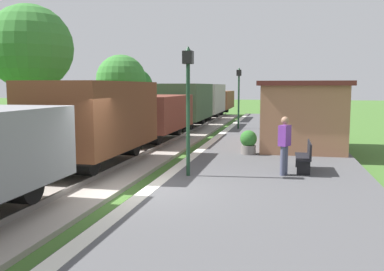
{
  "coord_description": "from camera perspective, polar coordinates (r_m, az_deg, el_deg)",
  "views": [
    {
      "loc": [
        3.63,
        -9.93,
        2.82
      ],
      "look_at": [
        1.31,
        0.77,
        1.54
      ],
      "focal_mm": 39.26,
      "sensor_mm": 36.0,
      "label": 1
    }
  ],
  "objects": [
    {
      "name": "platform_slab",
      "position": [
        10.3,
        9.52,
        -8.59
      ],
      "size": [
        6.0,
        60.0,
        0.25
      ],
      "primitive_type": "cube",
      "color": "#4C4C4F",
      "rests_on": "ground"
    },
    {
      "name": "track_ballast",
      "position": [
        11.94,
        -18.64,
        -7.04
      ],
      "size": [
        3.8,
        60.0,
        0.12
      ],
      "primitive_type": "cube",
      "color": "#9E9389",
      "rests_on": "ground"
    },
    {
      "name": "lamp_post_near",
      "position": [
        11.94,
        -0.54,
        6.59
      ],
      "size": [
        0.28,
        0.28,
        3.7
      ],
      "color": "#193823",
      "rests_on": "platform_slab"
    },
    {
      "name": "potted_planter",
      "position": [
        16.1,
        7.68,
        -0.86
      ],
      "size": [
        0.64,
        0.64,
        0.92
      ],
      "color": "slate",
      "rests_on": "platform_slab"
    },
    {
      "name": "rail_near",
      "position": [
        11.56,
        -15.58,
        -6.72
      ],
      "size": [
        0.07,
        60.0,
        0.14
      ],
      "primitive_type": "cube",
      "color": "slate",
      "rests_on": "track_ballast"
    },
    {
      "name": "freight_train",
      "position": [
        23.67,
        -2.55,
        3.62
      ],
      "size": [
        2.5,
        39.2,
        2.72
      ],
      "color": "gray",
      "rests_on": "rail_near"
    },
    {
      "name": "lamp_post_far",
      "position": [
        25.71,
        6.38,
        6.61
      ],
      "size": [
        0.28,
        0.28,
        3.7
      ],
      "color": "#193823",
      "rests_on": "platform_slab"
    },
    {
      "name": "rail_far",
      "position": [
        12.29,
        -21.56,
        -6.15
      ],
      "size": [
        0.07,
        60.0,
        0.14
      ],
      "primitive_type": "cube",
      "color": "slate",
      "rests_on": "track_ballast"
    },
    {
      "name": "platform_edge_stripe",
      "position": [
        10.75,
        -5.66,
        -7.16
      ],
      "size": [
        0.36,
        60.0,
        0.01
      ],
      "primitive_type": "cube",
      "color": "silver",
      "rests_on": "platform_slab"
    },
    {
      "name": "tree_trackside_far",
      "position": [
        22.68,
        -21.15,
        11.05
      ],
      "size": [
        4.22,
        4.22,
        6.84
      ],
      "color": "#4C3823",
      "rests_on": "ground"
    },
    {
      "name": "station_hut",
      "position": [
        18.66,
        14.59,
        2.89
      ],
      "size": [
        3.5,
        5.8,
        2.78
      ],
      "color": "#9E6B4C",
      "rests_on": "platform_slab"
    },
    {
      "name": "tree_field_left",
      "position": [
        27.12,
        -9.6,
        7.46
      ],
      "size": [
        3.15,
        3.15,
        4.81
      ],
      "color": "#4C3823",
      "rests_on": "ground"
    },
    {
      "name": "ground_plane",
      "position": [
        10.94,
        -7.65,
        -8.32
      ],
      "size": [
        160.0,
        160.0,
        0.0
      ],
      "primitive_type": "plane",
      "color": "#3D6628"
    },
    {
      "name": "person_waiting",
      "position": [
        12.43,
        12.45,
        -1.04
      ],
      "size": [
        0.38,
        0.45,
        1.71
      ],
      "rotation": [
        0.0,
        0.0,
        2.7
      ],
      "color": "#474C66",
      "rests_on": "platform_slab"
    },
    {
      "name": "bench_near_hut",
      "position": [
        13.22,
        15.13,
        -2.69
      ],
      "size": [
        0.42,
        1.5,
        0.91
      ],
      "color": "black",
      "rests_on": "platform_slab"
    },
    {
      "name": "tree_field_distant",
      "position": [
        35.4,
        -7.67,
        6.71
      ],
      "size": [
        2.83,
        2.83,
        4.29
      ],
      "color": "#4C3823",
      "rests_on": "ground"
    }
  ]
}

